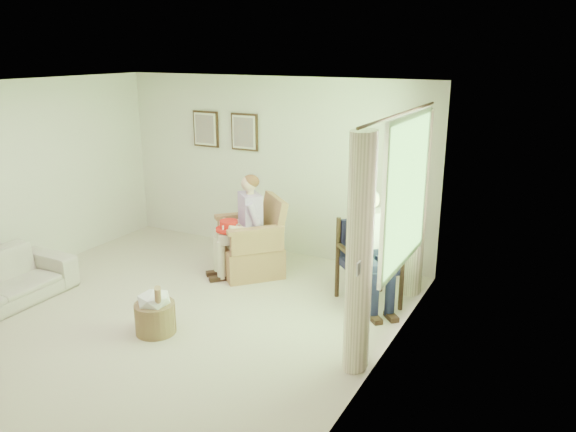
% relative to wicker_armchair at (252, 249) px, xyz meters
% --- Properties ---
extents(floor, '(5.50, 5.50, 0.00)m').
position_rel_wicker_armchair_xyz_m(floor, '(-0.19, -1.82, -0.33)').
color(floor, beige).
rests_on(floor, ground).
extents(back_wall, '(5.00, 0.04, 2.60)m').
position_rel_wicker_armchair_xyz_m(back_wall, '(-0.19, 0.93, 0.97)').
color(back_wall, silver).
rests_on(back_wall, ground).
extents(right_wall, '(0.04, 5.50, 2.60)m').
position_rel_wicker_armchair_xyz_m(right_wall, '(2.31, -1.82, 0.97)').
color(right_wall, silver).
rests_on(right_wall, ground).
extents(ceiling, '(5.00, 5.50, 0.02)m').
position_rel_wicker_armchair_xyz_m(ceiling, '(-0.19, -1.82, 2.27)').
color(ceiling, white).
rests_on(ceiling, back_wall).
extents(window, '(0.13, 2.50, 1.63)m').
position_rel_wicker_armchair_xyz_m(window, '(2.28, -0.62, 1.25)').
color(window, '#2D6B23').
rests_on(window, right_wall).
extents(curtain_left, '(0.34, 0.34, 2.30)m').
position_rel_wicker_armchair_xyz_m(curtain_left, '(2.14, -1.60, 0.82)').
color(curtain_left, '#FAEDC4').
rests_on(curtain_left, ground).
extents(curtain_right, '(0.34, 0.34, 2.30)m').
position_rel_wicker_armchair_xyz_m(curtain_right, '(2.14, 0.36, 0.82)').
color(curtain_right, '#FAEDC4').
rests_on(curtain_right, ground).
extents(framed_print_left, '(0.45, 0.05, 0.55)m').
position_rel_wicker_armchair_xyz_m(framed_print_left, '(-1.34, 0.89, 1.45)').
color(framed_print_left, '#382114').
rests_on(framed_print_left, back_wall).
extents(framed_print_right, '(0.45, 0.05, 0.55)m').
position_rel_wicker_armchair_xyz_m(framed_print_right, '(-0.64, 0.89, 1.45)').
color(framed_print_right, '#382114').
rests_on(framed_print_right, back_wall).
extents(wicker_armchair, '(0.82, 0.82, 1.05)m').
position_rel_wicker_armchair_xyz_m(wicker_armchair, '(0.00, 0.00, 0.00)').
color(wicker_armchair, tan).
rests_on(wicker_armchair, ground).
extents(wood_armchair, '(0.65, 0.61, 1.00)m').
position_rel_wicker_armchair_xyz_m(wood_armchair, '(1.76, -0.11, 0.21)').
color(wood_armchair, black).
rests_on(wood_armchair, ground).
extents(person_wicker, '(0.40, 0.63, 1.36)m').
position_rel_wicker_armchair_xyz_m(person_wicker, '(0.00, -0.14, 0.46)').
color(person_wicker, beige).
rests_on(person_wicker, ground).
extents(person_dark, '(0.40, 0.62, 1.38)m').
position_rel_wicker_armchair_xyz_m(person_dark, '(1.76, -0.27, 0.48)').
color(person_dark, '#161932').
rests_on(person_dark, ground).
extents(red_hat, '(0.35, 0.35, 0.14)m').
position_rel_wicker_armchair_xyz_m(red_hat, '(-0.18, -0.27, 0.37)').
color(red_hat, red).
rests_on(red_hat, person_wicker).
extents(hatbox, '(0.58, 0.58, 0.64)m').
position_rel_wicker_armchair_xyz_m(hatbox, '(-0.03, -1.97, -0.08)').
color(hatbox, tan).
rests_on(hatbox, ground).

